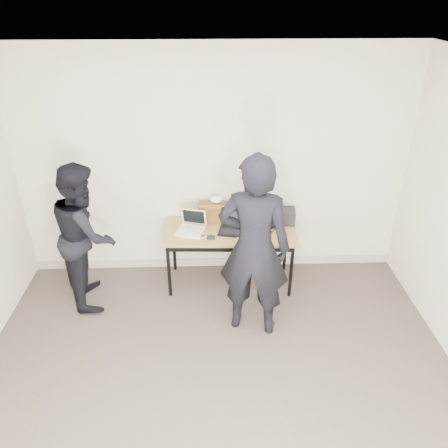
{
  "coord_description": "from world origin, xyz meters",
  "views": [
    {
      "loc": [
        -0.05,
        -2.44,
        3.18
      ],
      "look_at": [
        0.1,
        1.6,
        0.95
      ],
      "focal_mm": 35.0,
      "sensor_mm": 36.0,
      "label": 1
    }
  ],
  "objects_px": {
    "laptop_center": "(234,226)",
    "laptop_right": "(266,218)",
    "desk": "(230,235)",
    "person_typist": "(254,248)",
    "leather_satchel": "(214,212)",
    "person_observer": "(85,235)",
    "equipment_box": "(283,216)",
    "laptop_beige": "(191,228)"
  },
  "relations": [
    {
      "from": "laptop_center",
      "to": "laptop_right",
      "type": "xyz_separation_m",
      "value": [
        0.39,
        0.17,
        -0.0
      ]
    },
    {
      "from": "desk",
      "to": "laptop_right",
      "type": "bearing_deg",
      "value": 26.42
    },
    {
      "from": "person_typist",
      "to": "laptop_right",
      "type": "bearing_deg",
      "value": -90.72
    },
    {
      "from": "leather_satchel",
      "to": "person_typist",
      "type": "bearing_deg",
      "value": -65.95
    },
    {
      "from": "laptop_right",
      "to": "person_observer",
      "type": "bearing_deg",
      "value": 152.68
    },
    {
      "from": "laptop_right",
      "to": "laptop_center",
      "type": "bearing_deg",
      "value": 165.83
    },
    {
      "from": "laptop_right",
      "to": "leather_satchel",
      "type": "xyz_separation_m",
      "value": [
        -0.61,
        0.03,
        0.07
      ]
    },
    {
      "from": "leather_satchel",
      "to": "person_typist",
      "type": "relative_size",
      "value": 0.19
    },
    {
      "from": "laptop_right",
      "to": "equipment_box",
      "type": "height_order",
      "value": "laptop_right"
    },
    {
      "from": "laptop_center",
      "to": "equipment_box",
      "type": "bearing_deg",
      "value": 29.23
    },
    {
      "from": "laptop_right",
      "to": "person_observer",
      "type": "relative_size",
      "value": 0.27
    },
    {
      "from": "person_observer",
      "to": "desk",
      "type": "bearing_deg",
      "value": -96.5
    },
    {
      "from": "leather_satchel",
      "to": "person_observer",
      "type": "height_order",
      "value": "person_observer"
    },
    {
      "from": "desk",
      "to": "person_typist",
      "type": "xyz_separation_m",
      "value": [
        0.19,
        -0.76,
        0.3
      ]
    },
    {
      "from": "desk",
      "to": "laptop_center",
      "type": "distance_m",
      "value": 0.12
    },
    {
      "from": "desk",
      "to": "laptop_beige",
      "type": "distance_m",
      "value": 0.45
    },
    {
      "from": "desk",
      "to": "person_typist",
      "type": "relative_size",
      "value": 0.79
    },
    {
      "from": "desk",
      "to": "leather_satchel",
      "type": "bearing_deg",
      "value": 130.67
    },
    {
      "from": "laptop_right",
      "to": "equipment_box",
      "type": "relative_size",
      "value": 1.58
    },
    {
      "from": "desk",
      "to": "person_typist",
      "type": "distance_m",
      "value": 0.84
    },
    {
      "from": "laptop_beige",
      "to": "equipment_box",
      "type": "height_order",
      "value": "laptop_beige"
    },
    {
      "from": "laptop_beige",
      "to": "leather_satchel",
      "type": "bearing_deg",
      "value": 57.06
    },
    {
      "from": "equipment_box",
      "to": "person_typist",
      "type": "distance_m",
      "value": 1.06
    },
    {
      "from": "person_observer",
      "to": "laptop_beige",
      "type": "bearing_deg",
      "value": -93.64
    },
    {
      "from": "laptop_center",
      "to": "person_typist",
      "type": "bearing_deg",
      "value": -66.24
    },
    {
      "from": "person_observer",
      "to": "leather_satchel",
      "type": "bearing_deg",
      "value": -86.7
    },
    {
      "from": "laptop_center",
      "to": "laptop_right",
      "type": "bearing_deg",
      "value": 36.82
    },
    {
      "from": "laptop_right",
      "to": "person_observer",
      "type": "distance_m",
      "value": 2.04
    },
    {
      "from": "laptop_beige",
      "to": "laptop_center",
      "type": "relative_size",
      "value": 0.96
    },
    {
      "from": "laptop_right",
      "to": "person_typist",
      "type": "bearing_deg",
      "value": -142.22
    },
    {
      "from": "laptop_center",
      "to": "person_observer",
      "type": "distance_m",
      "value": 1.63
    },
    {
      "from": "desk",
      "to": "leather_satchel",
      "type": "xyz_separation_m",
      "value": [
        -0.18,
        0.23,
        0.19
      ]
    },
    {
      "from": "leather_satchel",
      "to": "laptop_beige",
      "type": "bearing_deg",
      "value": -135.9
    },
    {
      "from": "laptop_right",
      "to": "equipment_box",
      "type": "xyz_separation_m",
      "value": [
        0.2,
        -0.0,
        0.03
      ]
    },
    {
      "from": "laptop_right",
      "to": "equipment_box",
      "type": "distance_m",
      "value": 0.2
    },
    {
      "from": "leather_satchel",
      "to": "desk",
      "type": "bearing_deg",
      "value": -48.24
    },
    {
      "from": "laptop_right",
      "to": "person_typist",
      "type": "distance_m",
      "value": 1.0
    },
    {
      "from": "laptop_center",
      "to": "laptop_right",
      "type": "distance_m",
      "value": 0.43
    },
    {
      "from": "laptop_center",
      "to": "equipment_box",
      "type": "relative_size",
      "value": 1.36
    },
    {
      "from": "laptop_beige",
      "to": "laptop_right",
      "type": "height_order",
      "value": "laptop_beige"
    },
    {
      "from": "leather_satchel",
      "to": "equipment_box",
      "type": "relative_size",
      "value": 1.35
    },
    {
      "from": "person_typist",
      "to": "person_observer",
      "type": "xyz_separation_m",
      "value": [
        -1.76,
        0.58,
        -0.15
      ]
    }
  ]
}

